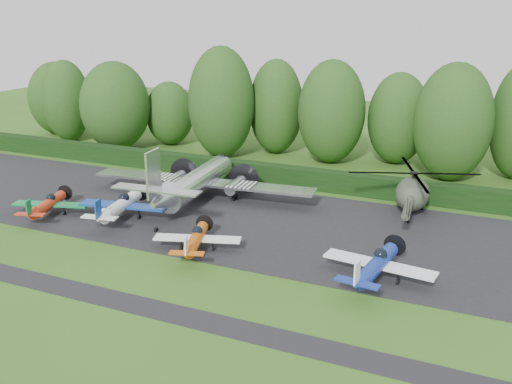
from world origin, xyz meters
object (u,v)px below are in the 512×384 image
at_px(light_plane_orange, 196,239).
at_px(transport_plane, 196,182).
at_px(light_plane_red, 48,204).
at_px(helicopter, 412,191).
at_px(light_plane_white, 121,205).
at_px(light_plane_blue, 377,265).

bearing_deg(light_plane_orange, transport_plane, 137.38).
relative_size(transport_plane, light_plane_red, 3.11).
bearing_deg(helicopter, light_plane_orange, -125.59).
relative_size(light_plane_red, light_plane_orange, 1.02).
relative_size(transport_plane, light_plane_white, 2.66).
relative_size(light_plane_white, light_plane_blue, 1.04).
bearing_deg(light_plane_white, helicopter, 38.65).
xyz_separation_m(transport_plane, light_plane_blue, (19.02, -9.50, -0.75)).
distance_m(transport_plane, helicopter, 19.60).
bearing_deg(light_plane_orange, light_plane_blue, 20.45).
xyz_separation_m(light_plane_blue, helicopter, (-0.15, 14.80, 0.76)).
height_order(transport_plane, light_plane_white, transport_plane).
distance_m(light_plane_white, helicopter, 25.45).
bearing_deg(light_plane_red, light_plane_white, 34.01).
bearing_deg(light_plane_white, light_plane_orange, -9.73).
height_order(light_plane_orange, light_plane_blue, light_plane_blue).
distance_m(light_plane_red, light_plane_white, 6.58).
height_order(transport_plane, light_plane_red, transport_plane).
xyz_separation_m(light_plane_white, light_plane_orange, (9.32, -3.46, -0.21)).
height_order(transport_plane, light_plane_orange, transport_plane).
distance_m(light_plane_white, light_plane_orange, 9.94).
bearing_deg(transport_plane, light_plane_red, -133.98).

